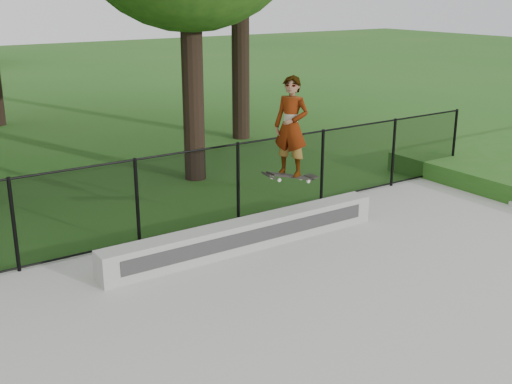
% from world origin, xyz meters
% --- Properties ---
extents(grind_ledge, '(5.15, 0.40, 0.49)m').
position_xyz_m(grind_ledge, '(1.40, 4.70, 0.30)').
color(grind_ledge, '#9C9D98').
rests_on(grind_ledge, concrete_slab).
extents(skater_airborne, '(0.82, 0.69, 1.80)m').
position_xyz_m(skater_airborne, '(2.07, 4.42, 2.06)').
color(skater_airborne, black).
rests_on(skater_airborne, ground).
extents(chainlink_fence, '(16.06, 0.06, 1.50)m').
position_xyz_m(chainlink_fence, '(0.00, 5.90, 0.81)').
color(chainlink_fence, black).
rests_on(chainlink_fence, concrete_slab).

